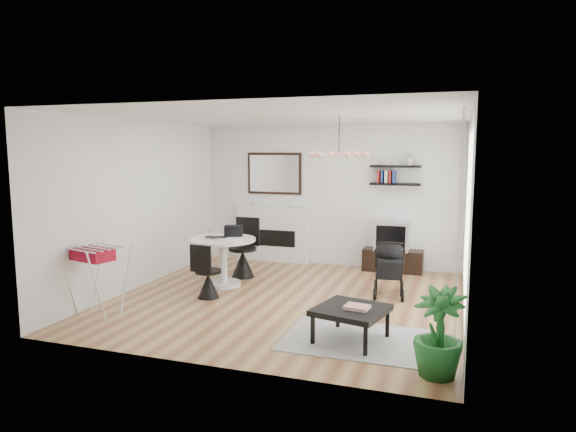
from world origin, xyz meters
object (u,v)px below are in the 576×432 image
(potted_plant, at_px, (439,332))
(coffee_table, at_px, (351,311))
(dining_table, at_px, (223,255))
(drying_rack, at_px, (97,279))
(fireplace, at_px, (273,227))
(crt_tv, at_px, (392,235))
(stroller, at_px, (389,270))
(tv_console, at_px, (393,260))

(potted_plant, bearing_deg, coffee_table, 147.11)
(dining_table, xyz_separation_m, drying_rack, (-0.92, -1.93, -0.02))
(fireplace, xyz_separation_m, crt_tv, (2.36, -0.12, -0.02))
(drying_rack, xyz_separation_m, coffee_table, (3.41, 0.18, -0.14))
(stroller, height_order, coffee_table, stroller)
(tv_console, bearing_deg, fireplace, 177.07)
(stroller, height_order, potted_plant, same)
(drying_rack, distance_m, potted_plant, 4.44)
(coffee_table, xyz_separation_m, potted_plant, (1.00, -0.65, 0.09))
(stroller, bearing_deg, potted_plant, -80.18)
(tv_console, xyz_separation_m, crt_tv, (-0.02, -0.00, 0.47))
(tv_console, bearing_deg, crt_tv, -168.75)
(dining_table, distance_m, potted_plant, 4.24)
(dining_table, xyz_separation_m, potted_plant, (3.49, -2.40, -0.07))
(stroller, xyz_separation_m, coffee_table, (-0.16, -2.08, -0.03))
(dining_table, height_order, potted_plant, potted_plant)
(fireplace, bearing_deg, crt_tv, -3.03)
(drying_rack, xyz_separation_m, stroller, (3.57, 2.25, -0.11))
(fireplace, xyz_separation_m, dining_table, (-0.14, -2.01, -0.17))
(tv_console, relative_size, stroller, 1.19)
(tv_console, height_order, stroller, stroller)
(tv_console, relative_size, crt_tv, 1.77)
(fireplace, distance_m, coffee_table, 4.45)
(crt_tv, relative_size, dining_table, 0.57)
(dining_table, bearing_deg, coffee_table, -35.18)
(crt_tv, relative_size, stroller, 0.67)
(fireplace, xyz_separation_m, tv_console, (2.37, -0.12, -0.48))
(stroller, bearing_deg, tv_console, 87.77)
(fireplace, bearing_deg, dining_table, -94.04)
(crt_tv, bearing_deg, fireplace, 176.97)
(fireplace, distance_m, crt_tv, 2.36)
(crt_tv, xyz_separation_m, potted_plant, (0.99, -4.29, -0.22))
(tv_console, bearing_deg, drying_rack, -131.94)
(tv_console, bearing_deg, stroller, -84.94)
(fireplace, distance_m, dining_table, 2.02)
(dining_table, height_order, drying_rack, drying_rack)
(drying_rack, bearing_deg, potted_plant, 8.03)
(fireplace, xyz_separation_m, coffee_table, (2.35, -3.77, -0.33))
(potted_plant, bearing_deg, fireplace, 127.19)
(dining_table, bearing_deg, drying_rack, -115.45)
(drying_rack, relative_size, coffee_table, 1.04)
(tv_console, height_order, coffee_table, same)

